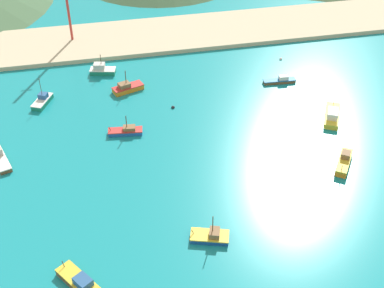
{
  "coord_description": "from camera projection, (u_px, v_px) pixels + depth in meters",
  "views": [
    {
      "loc": [
        -18.54,
        -46.68,
        70.08
      ],
      "look_at": [
        0.76,
        42.42,
        1.08
      ],
      "focal_mm": 49.72,
      "sensor_mm": 36.0,
      "label": 1
    }
  ],
  "objects": [
    {
      "name": "ground",
      "position": [
        201.0,
        187.0,
        105.33
      ],
      "size": [
        260.0,
        280.0,
        0.5
      ],
      "color": "teal"
    },
    {
      "name": "fishing_boat_2",
      "position": [
        42.0,
        101.0,
        128.61
      ],
      "size": [
        5.43,
        7.45,
        6.82
      ],
      "color": "#198466",
      "rests_on": "ground"
    },
    {
      "name": "fishing_boat_4",
      "position": [
        126.0,
        131.0,
        118.84
      ],
      "size": [
        7.89,
        3.39,
        4.76
      ],
      "color": "#1E5BA8",
      "rests_on": "ground"
    },
    {
      "name": "fishing_boat_6",
      "position": [
        102.0,
        70.0,
        140.25
      ],
      "size": [
        7.16,
        4.39,
        5.58
      ],
      "color": "#198466",
      "rests_on": "ground"
    },
    {
      "name": "fishing_boat_7",
      "position": [
        210.0,
        236.0,
        93.51
      ],
      "size": [
        7.45,
        5.08,
        5.54
      ],
      "color": "#14478C",
      "rests_on": "ground"
    },
    {
      "name": "fishing_boat_8",
      "position": [
        127.0,
        88.0,
        133.31
      ],
      "size": [
        8.29,
        5.25,
        5.83
      ],
      "color": "orange",
      "rests_on": "ground"
    },
    {
      "name": "fishing_boat_10",
      "position": [
        280.0,
        80.0,
        136.72
      ],
      "size": [
        8.49,
        2.48,
        1.91
      ],
      "color": "brown",
      "rests_on": "ground"
    },
    {
      "name": "fishing_boat_11",
      "position": [
        80.0,
        282.0,
        85.34
      ],
      "size": [
        7.67,
        9.29,
        2.44
      ],
      "color": "brown",
      "rests_on": "ground"
    },
    {
      "name": "fishing_boat_12",
      "position": [
        344.0,
        162.0,
        109.81
      ],
      "size": [
        6.78,
        8.39,
        3.04
      ],
      "color": "orange",
      "rests_on": "ground"
    },
    {
      "name": "fishing_boat_13",
      "position": [
        332.0,
        115.0,
        123.25
      ],
      "size": [
        7.45,
        10.4,
        2.88
      ],
      "color": "gold",
      "rests_on": "ground"
    },
    {
      "name": "buoy_0",
      "position": [
        281.0,
        59.0,
        146.99
      ],
      "size": [
        0.83,
        0.83,
        0.83
      ],
      "color": "silver",
      "rests_on": "ground"
    },
    {
      "name": "buoy_1",
      "position": [
        173.0,
        107.0,
        127.51
      ],
      "size": [
        0.84,
        0.84,
        0.84
      ],
      "color": "#232328",
      "rests_on": "ground"
    },
    {
      "name": "beach_strip",
      "position": [
        150.0,
        36.0,
        157.47
      ],
      "size": [
        247.0,
        23.26,
        1.2
      ],
      "primitive_type": "cube",
      "color": "#C6B793",
      "rests_on": "ground"
    }
  ]
}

